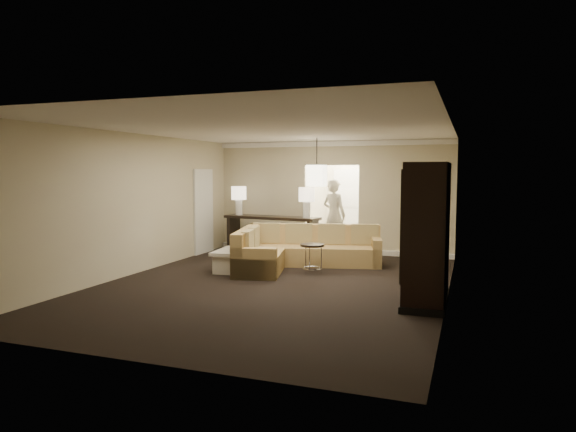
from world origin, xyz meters
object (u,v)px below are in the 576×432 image
at_px(armoire, 427,237).
at_px(coffee_table, 244,260).
at_px(sectional_sofa, 296,251).
at_px(drink_table, 312,252).
at_px(console_table, 272,232).
at_px(person, 334,211).

bearing_deg(armoire, coffee_table, 159.19).
relative_size(sectional_sofa, drink_table, 5.11).
relative_size(coffee_table, drink_table, 1.98).
bearing_deg(coffee_table, console_table, 96.42).
bearing_deg(drink_table, console_table, 129.65).
relative_size(armoire, drink_table, 3.62).
xyz_separation_m(coffee_table, armoire, (3.74, -1.42, 0.82)).
bearing_deg(sectional_sofa, coffee_table, -150.24).
bearing_deg(drink_table, sectional_sofa, 131.75).
xyz_separation_m(armoire, person, (-2.69, 4.72, -0.02)).
relative_size(console_table, person, 1.22).
bearing_deg(sectional_sofa, drink_table, -61.59).
height_order(coffee_table, drink_table, drink_table).
distance_m(sectional_sofa, armoire, 3.71).
relative_size(coffee_table, person, 0.58).
distance_m(console_table, person, 1.76).
distance_m(drink_table, person, 3.18).
bearing_deg(coffee_table, drink_table, 8.06).
bearing_deg(person, drink_table, 118.84).
height_order(sectional_sofa, person, person).
xyz_separation_m(coffee_table, drink_table, (1.41, 0.20, 0.21)).
distance_m(coffee_table, drink_table, 1.44).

